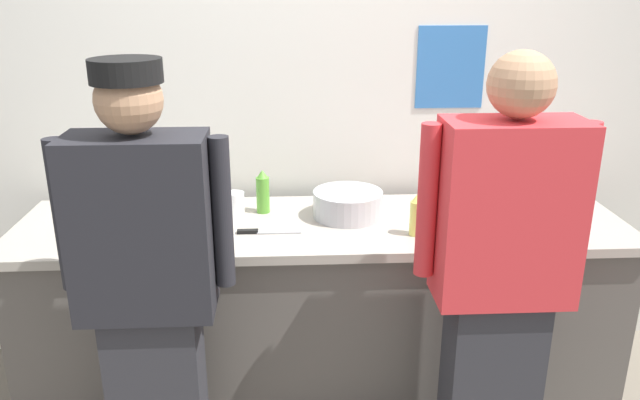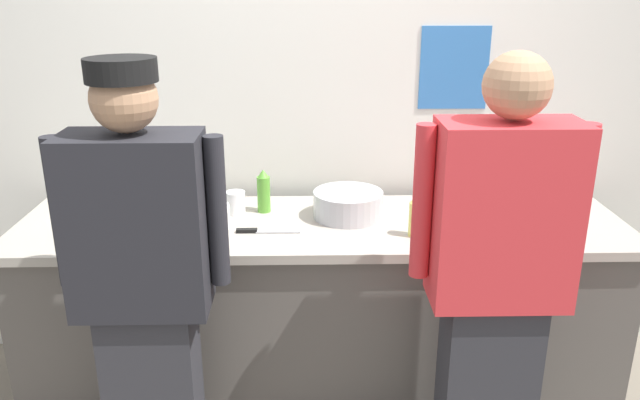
# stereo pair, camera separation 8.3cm
# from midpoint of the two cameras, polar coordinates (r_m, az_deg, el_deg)

# --- Properties ---
(wall_back) EXTENTS (4.27, 0.11, 2.99)m
(wall_back) POSITION_cam_midpoint_polar(r_m,az_deg,el_deg) (3.12, -1.08, 11.84)
(wall_back) COLOR silver
(wall_back) RESTS_ON ground
(prep_counter) EXTENTS (2.72, 0.72, 0.88)m
(prep_counter) POSITION_cam_midpoint_polar(r_m,az_deg,el_deg) (2.99, -0.64, -9.90)
(prep_counter) COLOR #56514C
(prep_counter) RESTS_ON ground
(chef_near_left) EXTENTS (0.61, 0.24, 1.68)m
(chef_near_left) POSITION_cam_midpoint_polar(r_m,az_deg,el_deg) (2.30, -16.43, -7.50)
(chef_near_left) COLOR #2D2D33
(chef_near_left) RESTS_ON ground
(chef_center) EXTENTS (0.62, 0.24, 1.70)m
(chef_center) POSITION_cam_midpoint_polar(r_m,az_deg,el_deg) (2.34, 15.18, -6.79)
(chef_center) COLOR #2D2D33
(chef_center) RESTS_ON ground
(plate_stack_front) EXTENTS (0.23, 0.23, 0.10)m
(plate_stack_front) POSITION_cam_midpoint_polar(r_m,az_deg,el_deg) (2.85, -20.29, -1.87)
(plate_stack_front) COLOR white
(plate_stack_front) RESTS_ON prep_counter
(plate_stack_rear) EXTENTS (0.22, 0.22, 0.10)m
(plate_stack_rear) POSITION_cam_midpoint_polar(r_m,az_deg,el_deg) (2.77, -11.36, -1.62)
(plate_stack_rear) COLOR white
(plate_stack_rear) RESTS_ON prep_counter
(mixing_bowl_steel) EXTENTS (0.32, 0.32, 0.12)m
(mixing_bowl_steel) POSITION_cam_midpoint_polar(r_m,az_deg,el_deg) (2.85, 1.72, -0.37)
(mixing_bowl_steel) COLOR #B7BABF
(mixing_bowl_steel) RESTS_ON prep_counter
(sheet_tray) EXTENTS (0.50, 0.34, 0.02)m
(sheet_tray) POSITION_cam_midpoint_polar(r_m,az_deg,el_deg) (2.92, 13.27, -1.41)
(sheet_tray) COLOR #B7BABF
(sheet_tray) RESTS_ON prep_counter
(squeeze_bottle_primary) EXTENTS (0.06, 0.06, 0.18)m
(squeeze_bottle_primary) POSITION_cam_midpoint_polar(r_m,az_deg,el_deg) (2.66, 7.94, -1.39)
(squeeze_bottle_primary) COLOR #E5E066
(squeeze_bottle_primary) RESTS_ON prep_counter
(squeeze_bottle_secondary) EXTENTS (0.06, 0.06, 0.18)m
(squeeze_bottle_secondary) POSITION_cam_midpoint_polar(r_m,az_deg,el_deg) (3.12, 16.93, 1.01)
(squeeze_bottle_secondary) COLOR red
(squeeze_bottle_secondary) RESTS_ON prep_counter
(squeeze_bottle_spare) EXTENTS (0.06, 0.06, 0.20)m
(squeeze_bottle_spare) POSITION_cam_midpoint_polar(r_m,az_deg,el_deg) (2.90, -6.05, 0.71)
(squeeze_bottle_spare) COLOR #56A333
(squeeze_bottle_spare) RESTS_ON prep_counter
(ramekin_yellow_sauce) EXTENTS (0.10, 0.10, 0.04)m
(ramekin_yellow_sauce) POSITION_cam_midpoint_polar(r_m,az_deg,el_deg) (3.03, -18.42, -0.92)
(ramekin_yellow_sauce) COLOR white
(ramekin_yellow_sauce) RESTS_ON prep_counter
(ramekin_red_sauce) EXTENTS (0.11, 0.11, 0.04)m
(ramekin_red_sauce) POSITION_cam_midpoint_polar(r_m,az_deg,el_deg) (2.73, -15.93, -2.90)
(ramekin_red_sauce) COLOR white
(ramekin_red_sauce) RESTS_ON prep_counter
(deli_cup) EXTENTS (0.09, 0.09, 0.10)m
(deli_cup) POSITION_cam_midpoint_polar(r_m,az_deg,el_deg) (2.91, -8.58, -0.32)
(deli_cup) COLOR white
(deli_cup) RESTS_ON prep_counter
(chefs_knife) EXTENTS (0.27, 0.03, 0.02)m
(chefs_knife) POSITION_cam_midpoint_polar(r_m,az_deg,el_deg) (2.70, -6.03, -2.89)
(chefs_knife) COLOR #B7BABF
(chefs_knife) RESTS_ON prep_counter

